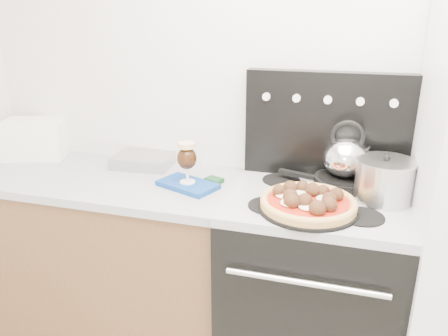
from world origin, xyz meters
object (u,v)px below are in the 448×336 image
at_px(pizza_pan, 308,208).
at_px(pizza, 308,201).
at_px(stove_body, 310,291).
at_px(skillet, 343,182).
at_px(stock_pot, 384,181).
at_px(base_cabinet, 104,255).
at_px(toaster_oven, 35,138).
at_px(oven_mitt, 188,185).
at_px(tea_kettle, 346,154).
at_px(beer_glass, 187,162).

xyz_separation_m(pizza_pan, pizza, (-0.00, 0.00, 0.03)).
relative_size(stove_body, skillet, 3.38).
bearing_deg(stock_pot, pizza, -147.76).
height_order(base_cabinet, pizza, pizza).
bearing_deg(pizza, toaster_oven, 167.83).
bearing_deg(pizza, stock_pot, 32.24).
xyz_separation_m(oven_mitt, tea_kettle, (0.70, 0.16, 0.16)).
bearing_deg(oven_mitt, tea_kettle, 12.79).
relative_size(base_cabinet, pizza, 3.79).
height_order(beer_glass, pizza, beer_glass).
xyz_separation_m(pizza, stock_pot, (0.29, 0.18, 0.05)).
distance_m(oven_mitt, tea_kettle, 0.73).
relative_size(stove_body, tea_kettle, 4.01).
bearing_deg(stove_body, beer_glass, -179.59).
bearing_deg(beer_glass, pizza, -13.39).
relative_size(base_cabinet, stock_pot, 6.20).
height_order(stove_body, beer_glass, beer_glass).
relative_size(oven_mitt, tea_kettle, 1.25).
distance_m(beer_glass, tea_kettle, 0.72).
xyz_separation_m(toaster_oven, beer_glass, (0.99, -0.20, 0.02)).
distance_m(tea_kettle, stock_pot, 0.21).
bearing_deg(skillet, stock_pot, -33.97).
height_order(toaster_oven, pizza, toaster_oven).
relative_size(base_cabinet, pizza_pan, 3.61).
bearing_deg(tea_kettle, oven_mitt, -153.46).
bearing_deg(toaster_oven, pizza_pan, -31.88).
relative_size(stove_body, pizza_pan, 2.19).
bearing_deg(skillet, tea_kettle, 0.00).
xyz_separation_m(oven_mitt, skillet, (0.70, 0.16, 0.03)).
bearing_deg(oven_mitt, base_cabinet, 176.72).
relative_size(oven_mitt, pizza_pan, 0.68).
height_order(tea_kettle, stock_pot, tea_kettle).
distance_m(oven_mitt, skillet, 0.71).
xyz_separation_m(oven_mitt, pizza, (0.57, -0.14, 0.05)).
xyz_separation_m(skillet, tea_kettle, (0.00, 0.00, 0.13)).
distance_m(stove_body, beer_glass, 0.83).
relative_size(beer_glass, pizza_pan, 0.49).
distance_m(toaster_oven, beer_glass, 1.01).
relative_size(toaster_oven, tea_kettle, 1.49).
distance_m(stove_body, toaster_oven, 1.69).
xyz_separation_m(stove_body, stock_pot, (0.26, 0.04, 0.57)).
bearing_deg(tea_kettle, stove_body, -109.56).
bearing_deg(tea_kettle, skillet, -166.25).
xyz_separation_m(base_cabinet, beer_glass, (0.51, -0.03, 0.59)).
relative_size(pizza_pan, tea_kettle, 1.83).
height_order(stove_body, toaster_oven, toaster_oven).
relative_size(tea_kettle, stock_pot, 0.94).
distance_m(pizza_pan, stock_pot, 0.35).
relative_size(beer_glass, tea_kettle, 0.90).
bearing_deg(stock_pot, oven_mitt, -176.80).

